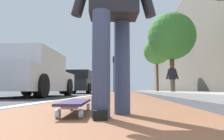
# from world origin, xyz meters

# --- Properties ---
(ground_plane) EXTENTS (80.00, 80.00, 0.00)m
(ground_plane) POSITION_xyz_m (10.00, 0.00, 0.00)
(ground_plane) COLOR #38383D
(bike_lane_paint) EXTENTS (56.00, 2.12, 0.00)m
(bike_lane_paint) POSITION_xyz_m (24.00, 0.00, 0.00)
(bike_lane_paint) COLOR brown
(bike_lane_paint) RESTS_ON ground
(lane_stripe_white) EXTENTS (52.00, 0.16, 0.01)m
(lane_stripe_white) POSITION_xyz_m (20.00, 1.21, 0.00)
(lane_stripe_white) COLOR silver
(lane_stripe_white) RESTS_ON ground
(sidewalk_curb) EXTENTS (52.00, 3.20, 0.14)m
(sidewalk_curb) POSITION_xyz_m (18.00, -3.30, 0.07)
(sidewalk_curb) COLOR #9E9B93
(sidewalk_curb) RESTS_ON ground
(building_facade) EXTENTS (40.00, 1.20, 9.17)m
(building_facade) POSITION_xyz_m (22.00, -6.31, 4.58)
(building_facade) COLOR #686055
(building_facade) RESTS_ON ground
(skateboard) EXTENTS (0.86, 0.29, 0.11)m
(skateboard) POSITION_xyz_m (1.06, 0.18, 0.09)
(skateboard) COLOR white
(skateboard) RESTS_ON ground
(skater_person) EXTENTS (0.48, 0.72, 1.64)m
(skater_person) POSITION_xyz_m (0.91, -0.16, 0.94)
(skater_person) COLOR #384260
(skater_person) RESTS_ON ground
(parked_car_near) EXTENTS (4.20, 1.94, 1.48)m
(parked_car_near) POSITION_xyz_m (5.66, 2.85, 0.71)
(parked_car_near) COLOR silver
(parked_car_near) RESTS_ON ground
(parked_car_mid) EXTENTS (4.08, 1.90, 1.48)m
(parked_car_mid) POSITION_xyz_m (12.58, 2.90, 0.71)
(parked_car_mid) COLOR black
(parked_car_mid) RESTS_ON ground
(traffic_light) EXTENTS (0.33, 0.28, 4.68)m
(traffic_light) POSITION_xyz_m (25.74, 1.61, 3.21)
(traffic_light) COLOR #2D2D2D
(traffic_light) RESTS_ON ground
(street_tree_mid) EXTENTS (2.85, 2.85, 4.88)m
(street_tree_mid) POSITION_xyz_m (11.43, -2.90, 3.44)
(street_tree_mid) COLOR brown
(street_tree_mid) RESTS_ON ground
(street_tree_far) EXTENTS (2.40, 2.40, 4.97)m
(street_tree_far) POSITION_xyz_m (17.59, -2.90, 3.74)
(street_tree_far) COLOR brown
(street_tree_far) RESTS_ON ground
(pedestrian_distant) EXTENTS (0.45, 0.70, 1.60)m
(pedestrian_distant) POSITION_xyz_m (10.55, -2.71, 0.92)
(pedestrian_distant) COLOR brown
(pedestrian_distant) RESTS_ON ground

